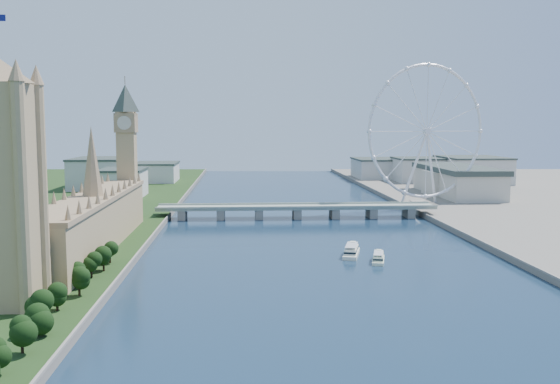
{
  "coord_description": "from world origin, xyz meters",
  "views": [
    {
      "loc": [
        -43.6,
        -187.86,
        73.31
      ],
      "look_at": [
        -18.91,
        210.0,
        30.52
      ],
      "focal_mm": 40.0,
      "sensor_mm": 36.0,
      "label": 1
    }
  ],
  "objects": [
    {
      "name": "tree_row",
      "position": [
        -113.0,
        50.0,
        8.87
      ],
      "size": [
        7.62,
        167.62,
        19.37
      ],
      "color": "black",
      "rests_on": "ground"
    },
    {
      "name": "ground",
      "position": [
        0.0,
        0.0,
        0.0
      ],
      "size": [
        2000.0,
        2000.0,
        0.0
      ],
      "primitive_type": "plane",
      "color": "#1C3D50",
      "rests_on": "ground"
    },
    {
      "name": "victoria_tower",
      "position": [
        -135.0,
        55.0,
        54.49
      ],
      "size": [
        28.16,
        28.16,
        112.0
      ],
      "color": "tan",
      "rests_on": "ground"
    },
    {
      "name": "parliament_range",
      "position": [
        -128.0,
        170.0,
        18.48
      ],
      "size": [
        24.0,
        200.0,
        70.0
      ],
      "color": "tan",
      "rests_on": "ground"
    },
    {
      "name": "london_eye",
      "position": [
        119.98,
        355.08,
        67.52
      ],
      "size": [
        113.6,
        39.12,
        124.3
      ],
      "color": "silver",
      "rests_on": "ground"
    },
    {
      "name": "tour_boat_far",
      "position": [
        29.82,
        138.19,
        0.0
      ],
      "size": [
        12.37,
        26.07,
        5.54
      ],
      "primitive_type": null,
      "rotation": [
        0.0,
        0.0,
        -0.25
      ],
      "color": "beige",
      "rests_on": "ground"
    },
    {
      "name": "tour_boat_near",
      "position": [
        18.08,
        154.7,
        0.0
      ],
      "size": [
        15.37,
        31.63,
        6.78
      ],
      "primitive_type": null,
      "rotation": [
        0.0,
        0.0,
        -0.26
      ],
      "color": "silver",
      "rests_on": "ground"
    },
    {
      "name": "city_skyline",
      "position": [
        39.22,
        560.08,
        16.96
      ],
      "size": [
        505.0,
        280.0,
        32.0
      ],
      "color": "beige",
      "rests_on": "ground"
    },
    {
      "name": "big_ben",
      "position": [
        -128.0,
        278.0,
        66.57
      ],
      "size": [
        20.02,
        20.02,
        110.0
      ],
      "color": "tan",
      "rests_on": "ground"
    },
    {
      "name": "westminster_bridge",
      "position": [
        0.0,
        300.0,
        6.63
      ],
      "size": [
        220.0,
        22.0,
        9.5
      ],
      "color": "gray",
      "rests_on": "ground"
    },
    {
      "name": "county_hall",
      "position": [
        175.0,
        430.0,
        0.0
      ],
      "size": [
        54.0,
        144.0,
        35.0
      ],
      "primitive_type": null,
      "color": "beige",
      "rests_on": "ground"
    }
  ]
}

